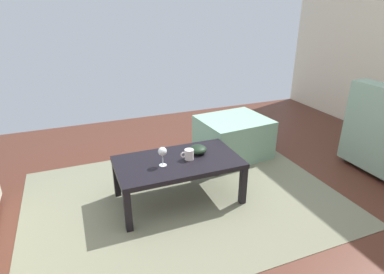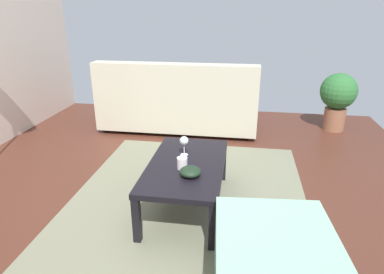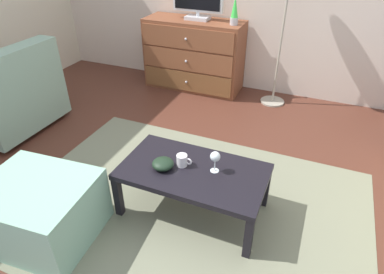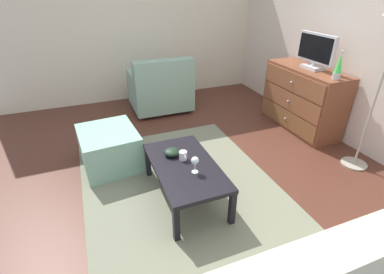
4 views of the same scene
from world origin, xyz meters
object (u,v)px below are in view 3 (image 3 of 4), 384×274
object	(u,v)px
lava_lamp	(235,11)
wine_glass	(215,157)
mug	(182,160)
ottoman	(40,210)
coffee_table	(193,174)
armchair	(8,97)
bowl_decorative	(163,164)
dresser	(194,55)

from	to	relation	value
lava_lamp	wine_glass	distance (m)	2.09
mug	wine_glass	bearing A→B (deg)	6.81
ottoman	coffee_table	bearing A→B (deg)	35.41
lava_lamp	ottoman	bearing A→B (deg)	-100.76
mug	ottoman	size ratio (longest dim) A/B	0.16
armchair	bowl_decorative	bearing A→B (deg)	-12.74
dresser	ottoman	distance (m)	2.66
wine_glass	ottoman	distance (m)	1.21
dresser	armchair	bearing A→B (deg)	-128.10
lava_lamp	coffee_table	distance (m)	2.15
wine_glass	armchair	xyz separation A→B (m)	(-2.30, 0.34, -0.14)
ottoman	bowl_decorative	bearing A→B (deg)	39.86
dresser	coffee_table	bearing A→B (deg)	-67.52
ottoman	dresser	bearing A→B (deg)	90.12
lava_lamp	wine_glass	xyz separation A→B (m)	(0.49, -1.97, -0.51)
wine_glass	armchair	world-z (taller)	armchair
dresser	wine_glass	distance (m)	2.24
ottoman	armchair	bearing A→B (deg)	143.32
mug	coffee_table	bearing A→B (deg)	-9.47
bowl_decorative	coffee_table	bearing A→B (deg)	17.37
wine_glass	armchair	size ratio (longest dim) A/B	0.17
wine_glass	mug	distance (m)	0.24
mug	bowl_decorative	size ratio (longest dim) A/B	0.75
dresser	mug	size ratio (longest dim) A/B	10.55
lava_lamp	wine_glass	size ratio (longest dim) A/B	2.10
mug	armchair	distance (m)	2.10
bowl_decorative	armchair	xyz separation A→B (m)	(-1.96, 0.44, -0.06)
coffee_table	mug	bearing A→B (deg)	170.53
armchair	ottoman	bearing A→B (deg)	-36.68
dresser	mug	distance (m)	2.17
bowl_decorative	armchair	size ratio (longest dim) A/B	0.17
dresser	coffee_table	distance (m)	2.22
bowl_decorative	armchair	bearing A→B (deg)	167.26
dresser	wine_glass	xyz separation A→B (m)	(0.99, -2.01, 0.06)
coffee_table	armchair	bearing A→B (deg)	170.01
lava_lamp	mug	world-z (taller)	lava_lamp
mug	ottoman	world-z (taller)	mug
armchair	mug	bearing A→B (deg)	-10.01
dresser	lava_lamp	distance (m)	0.76
lava_lamp	mug	size ratio (longest dim) A/B	2.89
mug	armchair	xyz separation A→B (m)	(-2.07, 0.37, -0.07)
mug	armchair	size ratio (longest dim) A/B	0.13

